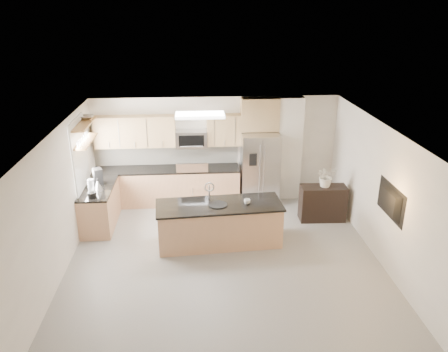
{
  "coord_description": "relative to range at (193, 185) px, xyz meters",
  "views": [
    {
      "loc": [
        -0.52,
        -7.13,
        4.67
      ],
      "look_at": [
        0.07,
        1.3,
        1.33
      ],
      "focal_mm": 35.0,
      "sensor_mm": 36.0,
      "label": 1
    }
  ],
  "objects": [
    {
      "name": "coffee_maker",
      "position": [
        -2.09,
        -0.86,
        0.62
      ],
      "size": [
        0.26,
        0.28,
        0.35
      ],
      "color": "black",
      "rests_on": "left_counter"
    },
    {
      "name": "cup",
      "position": [
        1.11,
        -2.07,
        0.47
      ],
      "size": [
        0.16,
        0.16,
        0.11
      ],
      "primitive_type": "imported",
      "rotation": [
        0.0,
        0.0,
        0.26
      ],
      "color": "white",
      "rests_on": "island"
    },
    {
      "name": "island",
      "position": [
        0.54,
        -2.05,
        -0.03
      ],
      "size": [
        2.62,
        1.1,
        1.31
      ],
      "rotation": [
        0.0,
        0.0,
        0.07
      ],
      "color": "tan",
      "rests_on": "floor"
    },
    {
      "name": "shelf_lower",
      "position": [
        -2.25,
        -0.97,
        1.48
      ],
      "size": [
        0.3,
        1.2,
        0.04
      ],
      "primitive_type": "cube",
      "color": "olive",
      "rests_on": "wall_left"
    },
    {
      "name": "left_counter",
      "position": [
        -2.07,
        -1.07,
        -0.01
      ],
      "size": [
        0.66,
        1.5,
        0.92
      ],
      "color": "tan",
      "rests_on": "floor"
    },
    {
      "name": "shelf_upper",
      "position": [
        -2.25,
        -0.97,
        1.85
      ],
      "size": [
        0.3,
        1.2,
        0.04
      ],
      "primitive_type": "cube",
      "color": "olive",
      "rests_on": "wall_left"
    },
    {
      "name": "refrigerator",
      "position": [
        1.66,
        -0.05,
        0.42
      ],
      "size": [
        0.92,
        0.78,
        1.78
      ],
      "color": "#B3B4B6",
      "rests_on": "floor"
    },
    {
      "name": "range",
      "position": [
        0.0,
        0.0,
        0.0
      ],
      "size": [
        0.76,
        0.64,
        1.14
      ],
      "color": "black",
      "rests_on": "floor"
    },
    {
      "name": "ceiling",
      "position": [
        0.6,
        -2.92,
        2.13
      ],
      "size": [
        6.0,
        6.5,
        0.02
      ],
      "primitive_type": "cube",
      "color": "white",
      "rests_on": "wall_back"
    },
    {
      "name": "partition_column",
      "position": [
        2.42,
        0.18,
        0.83
      ],
      "size": [
        0.6,
        0.3,
        2.6
      ],
      "primitive_type": "cube",
      "color": "white",
      "rests_on": "floor"
    },
    {
      "name": "kettle",
      "position": [
        -2.02,
        -1.25,
        0.57
      ],
      "size": [
        0.21,
        0.21,
        0.27
      ],
      "color": "#B3B4B6",
      "rests_on": "left_counter"
    },
    {
      "name": "television",
      "position": [
        3.51,
        -3.12,
        0.88
      ],
      "size": [
        0.14,
        1.08,
        0.62
      ],
      "primitive_type": "imported",
      "rotation": [
        0.0,
        0.0,
        1.57
      ],
      "color": "black",
      "rests_on": "wall_right"
    },
    {
      "name": "blender",
      "position": [
        -2.07,
        -1.62,
        0.62
      ],
      "size": [
        0.18,
        0.18,
        0.41
      ],
      "color": "black",
      "rests_on": "left_counter"
    },
    {
      "name": "window",
      "position": [
        -2.38,
        -1.07,
        1.18
      ],
      "size": [
        0.04,
        1.15,
        1.65
      ],
      "color": "white",
      "rests_on": "wall_left"
    },
    {
      "name": "wall_front",
      "position": [
        0.6,
        -6.17,
        0.83
      ],
      "size": [
        6.0,
        0.02,
        2.6
      ],
      "primitive_type": "cube",
      "color": "beige",
      "rests_on": "floor"
    },
    {
      "name": "back_counter",
      "position": [
        -0.63,
        0.01,
        -0.0
      ],
      "size": [
        3.55,
        0.66,
        1.44
      ],
      "color": "tan",
      "rests_on": "floor"
    },
    {
      "name": "floor",
      "position": [
        0.6,
        -2.92,
        -0.47
      ],
      "size": [
        6.5,
        6.5,
        0.0
      ],
      "primitive_type": "plane",
      "color": "gray",
      "rests_on": "ground"
    },
    {
      "name": "wall_right",
      "position": [
        3.6,
        -2.92,
        0.83
      ],
      "size": [
        0.02,
        6.5,
        2.6
      ],
      "primitive_type": "cube",
      "color": "beige",
      "rests_on": "floor"
    },
    {
      "name": "platter",
      "position": [
        0.51,
        -2.1,
        0.42
      ],
      "size": [
        0.51,
        0.51,
        0.02
      ],
      "primitive_type": "cylinder",
      "rotation": [
        0.0,
        0.0,
        -0.43
      ],
      "color": "black",
      "rests_on": "island"
    },
    {
      "name": "ceiling_fixture",
      "position": [
        0.2,
        -1.32,
        2.09
      ],
      "size": [
        1.0,
        0.5,
        0.06
      ],
      "primitive_type": "cube",
      "color": "white",
      "rests_on": "ceiling"
    },
    {
      "name": "wall_left",
      "position": [
        -2.4,
        -2.92,
        0.83
      ],
      "size": [
        0.02,
        6.5,
        2.6
      ],
      "primitive_type": "cube",
      "color": "beige",
      "rests_on": "floor"
    },
    {
      "name": "flower_vase",
      "position": [
        3.01,
        -1.14,
        0.72
      ],
      "size": [
        0.74,
        0.66,
        0.75
      ],
      "primitive_type": "imported",
      "rotation": [
        0.0,
        0.0,
        0.12
      ],
      "color": "silver",
      "rests_on": "credenza"
    },
    {
      "name": "bowl",
      "position": [
        -2.25,
        -0.58,
        1.91
      ],
      "size": [
        0.41,
        0.41,
        0.1
      ],
      "primitive_type": "imported",
      "rotation": [
        0.0,
        0.0,
        0.05
      ],
      "color": "#B3B4B6",
      "rests_on": "shelf_upper"
    },
    {
      "name": "credenza",
      "position": [
        2.97,
        -1.15,
        -0.06
      ],
      "size": [
        1.04,
        0.46,
        0.82
      ],
      "primitive_type": "cube",
      "rotation": [
        0.0,
        0.0,
        -0.03
      ],
      "color": "black",
      "rests_on": "floor"
    },
    {
      "name": "upper_cabinets",
      "position": [
        -0.7,
        0.16,
        1.35
      ],
      "size": [
        3.5,
        0.33,
        0.75
      ],
      "color": "tan",
      "rests_on": "wall_back"
    },
    {
      "name": "microwave",
      "position": [
        0.0,
        0.12,
        1.16
      ],
      "size": [
        0.76,
        0.4,
        0.4
      ],
      "color": "#B3B4B6",
      "rests_on": "upper_cabinets"
    },
    {
      "name": "wall_back",
      "position": [
        0.6,
        0.33,
        0.83
      ],
      "size": [
        6.0,
        0.02,
        2.6
      ],
      "primitive_type": "cube",
      "color": "beige",
      "rests_on": "floor"
    }
  ]
}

